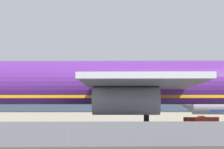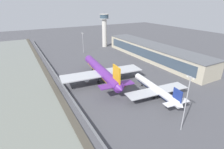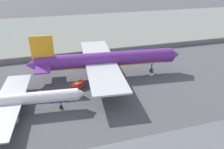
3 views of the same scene
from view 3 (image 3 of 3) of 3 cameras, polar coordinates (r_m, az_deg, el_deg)
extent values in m
plane|color=#4C4C51|center=(92.36, 1.29, 2.07)|extent=(500.00, 500.00, 0.00)
cube|color=gray|center=(158.10, -6.67, 12.08)|extent=(320.00, 98.00, 0.01)
cube|color=#474238|center=(110.60, -1.93, 6.31)|extent=(320.00, 3.00, 0.50)
cube|color=slate|center=(106.19, -1.32, 6.00)|extent=(280.00, 0.08, 2.34)
cylinder|color=slate|center=(106.19, -1.32, 6.00)|extent=(0.10, 0.10, 2.34)
cylinder|color=#602889|center=(81.67, -1.33, 3.95)|extent=(51.69, 10.47, 5.54)
cone|color=#602889|center=(89.93, 16.09, 5.02)|extent=(4.09, 5.58, 5.26)
cone|color=#602889|center=(82.07, -20.43, 2.37)|extent=(4.06, 5.31, 4.98)
cube|color=#232D3D|center=(88.17, 14.05, 5.33)|extent=(3.48, 4.98, 1.66)
cube|color=orange|center=(82.25, -1.32, 2.97)|extent=(43.91, 8.62, 1.00)
cube|color=#B7BABF|center=(93.01, -4.18, 6.22)|extent=(13.63, 25.64, 0.55)
cube|color=#B7BABF|center=(70.46, -1.71, -0.40)|extent=(13.63, 25.64, 0.55)
cylinder|color=#B7BABF|center=(91.98, -3.04, 4.83)|extent=(7.45, 3.72, 3.04)
cylinder|color=#B7BABF|center=(73.23, -0.75, -0.89)|extent=(7.45, 3.72, 3.04)
cube|color=orange|center=(79.45, -17.77, 6.32)|extent=(7.74, 1.40, 9.41)
cube|color=#602889|center=(85.39, -17.04, 4.08)|extent=(5.99, 9.50, 0.44)
cube|color=#602889|center=(77.07, -17.57, 1.64)|extent=(5.99, 9.50, 0.44)
cylinder|color=black|center=(87.90, 10.34, 2.06)|extent=(0.39, 0.39, 3.24)
cylinder|color=black|center=(88.56, 10.26, 1.10)|extent=(1.60, 0.76, 1.55)
cylinder|color=black|center=(85.58, -4.01, 1.76)|extent=(0.44, 0.44, 3.24)
cylinder|color=black|center=(86.25, -3.98, 0.78)|extent=(1.89, 1.41, 1.78)
cylinder|color=black|center=(80.34, -3.48, 0.10)|extent=(0.44, 0.44, 3.24)
cylinder|color=black|center=(81.06, -3.45, -0.93)|extent=(1.89, 1.41, 1.78)
cylinder|color=white|center=(66.90, -24.06, -6.10)|extent=(35.20, 7.09, 3.56)
cone|color=white|center=(64.67, -7.98, -4.99)|extent=(2.65, 3.60, 3.38)
cube|color=#232D3D|center=(64.44, -10.12, -4.82)|extent=(2.26, 3.21, 1.07)
cube|color=navy|center=(67.39, -23.91, -6.81)|extent=(29.90, 5.85, 0.64)
cube|color=#B7BABF|center=(74.66, -24.05, -3.10)|extent=(9.37, 17.50, 0.36)
cube|color=#B7BABF|center=(60.86, -27.15, -10.66)|extent=(9.37, 17.50, 0.36)
cylinder|color=#B7BABF|center=(73.78, -23.30, -4.33)|extent=(5.08, 2.45, 1.96)
cylinder|color=#B7BABF|center=(62.23, -25.70, -10.78)|extent=(5.08, 2.45, 1.96)
cylinder|color=black|center=(66.32, -13.25, -7.51)|extent=(0.25, 0.25, 2.08)
cylinder|color=black|center=(66.89, -13.16, -8.25)|extent=(1.03, 0.49, 1.00)
cylinder|color=black|center=(70.51, -25.29, -7.37)|extent=(0.28, 0.28, 2.08)
cylinder|color=black|center=(71.04, -25.13, -8.08)|extent=(1.22, 0.91, 1.15)
cylinder|color=black|center=(67.49, -25.97, -9.08)|extent=(0.28, 0.28, 2.08)
cylinder|color=black|center=(68.05, -25.80, -9.80)|extent=(1.22, 0.91, 1.15)
cube|color=white|center=(86.16, 10.40, 0.34)|extent=(3.55, 3.09, 1.11)
cube|color=#283847|center=(85.50, 10.30, 0.74)|extent=(1.64, 1.68, 0.50)
cylinder|color=black|center=(85.25, 10.43, -0.24)|extent=(0.71, 0.57, 0.70)
cylinder|color=black|center=(85.85, 9.65, 0.01)|extent=(0.71, 0.57, 0.70)
cylinder|color=black|center=(86.82, 11.10, 0.20)|extent=(0.71, 0.57, 0.70)
cylinder|color=black|center=(87.41, 10.33, 0.45)|extent=(0.71, 0.57, 0.70)
cube|color=red|center=(75.66, -9.02, -2.89)|extent=(5.45, 4.74, 2.07)
cube|color=#283847|center=(76.56, -8.07, -2.12)|extent=(2.09, 2.29, 0.83)
cube|color=orange|center=(75.13, -9.08, -2.13)|extent=(1.02, 1.14, 0.16)
cylinder|color=black|center=(77.62, -8.60, -2.78)|extent=(0.81, 0.67, 0.84)
cylinder|color=black|center=(76.43, -7.63, -3.20)|extent=(0.81, 0.67, 0.84)
cylinder|color=black|center=(75.75, -10.34, -3.70)|extent=(0.81, 0.67, 0.84)
cylinder|color=black|center=(74.53, -9.37, -4.14)|extent=(0.81, 0.67, 0.84)
camera|label=1|loc=(146.27, -6.19, 12.29)|focal=85.00mm
camera|label=2|loc=(136.05, -52.11, 20.34)|focal=28.00mm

